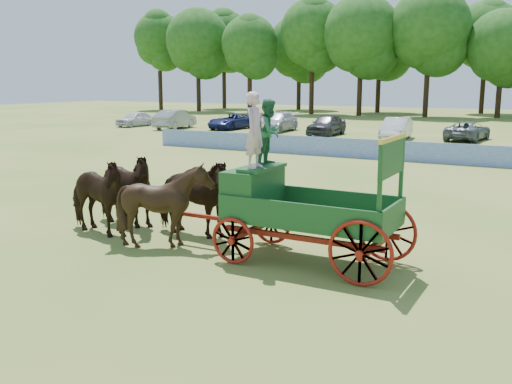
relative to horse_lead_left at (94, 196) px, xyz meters
The scene contains 9 objects.
ground 2.16m from the horse_lead_left, 16.27° to the left, with size 160.00×160.00×0.00m, color #9B8E46.
horse_lead_left is the anchor object (origin of this frame).
horse_lead_right 1.10m from the horse_lead_left, 90.00° to the left, with size 1.15×2.53×2.14m, color black.
horse_wheel_left 2.40m from the horse_lead_left, ahead, with size 1.73×1.95×2.14m, color black.
horse_wheel_right 2.64m from the horse_lead_left, 24.62° to the left, with size 1.15×2.53×2.14m, color black.
farm_dray 5.41m from the horse_lead_left, ahead, with size 6.00×2.00×3.87m.
sponsor_banner 18.55m from the horse_lead_left, 87.52° to the left, with size 26.00×0.08×1.05m, color #2040B0.
parked_cars 30.73m from the horse_lead_left, 96.30° to the left, with size 46.77×7.17×1.64m.
treeline 60.27m from the horse_lead_left, 92.60° to the left, with size 90.07×21.40×15.16m.
Camera 1 is at (9.28, -11.58, 4.11)m, focal length 40.00 mm.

